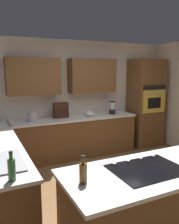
% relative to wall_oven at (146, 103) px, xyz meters
% --- Properties ---
extents(ground_plane, '(14.00, 14.00, 0.00)m').
position_rel_wall_oven_xyz_m(ground_plane, '(1.85, 1.72, -1.10)').
color(ground_plane, brown).
extents(wall_back, '(6.00, 0.44, 2.60)m').
position_rel_wall_oven_xyz_m(wall_back, '(1.92, -0.33, 0.34)').
color(wall_back, silver).
rests_on(wall_back, ground).
extents(lower_cabinets_back, '(2.80, 0.60, 0.86)m').
position_rel_wall_oven_xyz_m(lower_cabinets_back, '(1.95, -0.00, -0.67)').
color(lower_cabinets_back, brown).
rests_on(lower_cabinets_back, ground).
extents(countertop_back, '(2.84, 0.64, 0.04)m').
position_rel_wall_oven_xyz_m(countertop_back, '(1.95, -0.00, -0.22)').
color(countertop_back, silver).
rests_on(countertop_back, lower_cabinets_back).
extents(island_base, '(1.77, 0.81, 0.86)m').
position_rel_wall_oven_xyz_m(island_base, '(2.29, 2.88, -0.67)').
color(island_base, brown).
rests_on(island_base, ground).
extents(island_top, '(1.85, 0.89, 0.04)m').
position_rel_wall_oven_xyz_m(island_top, '(2.29, 2.88, -0.22)').
color(island_top, silver).
rests_on(island_top, island_base).
extents(wall_oven, '(0.80, 0.66, 2.19)m').
position_rel_wall_oven_xyz_m(wall_oven, '(0.00, 0.00, 0.00)').
color(wall_oven, brown).
rests_on(wall_oven, ground).
extents(sink_unit, '(0.46, 0.70, 0.23)m').
position_rel_wall_oven_xyz_m(sink_unit, '(3.68, 2.03, -0.18)').
color(sink_unit, '#515456').
rests_on(sink_unit, countertop_side).
extents(cooktop, '(0.76, 0.56, 0.03)m').
position_rel_wall_oven_xyz_m(cooktop, '(2.29, 2.88, -0.19)').
color(cooktop, black).
rests_on(cooktop, island_top).
extents(blender, '(0.15, 0.15, 0.31)m').
position_rel_wall_oven_xyz_m(blender, '(1.00, 0.01, -0.07)').
color(blender, black).
rests_on(blender, countertop_back).
extents(mixing_bowl, '(0.21, 0.21, 0.12)m').
position_rel_wall_oven_xyz_m(mixing_bowl, '(1.60, 0.01, -0.14)').
color(mixing_bowl, white).
rests_on(mixing_bowl, countertop_back).
extents(spice_rack, '(0.33, 0.11, 0.34)m').
position_rel_wall_oven_xyz_m(spice_rack, '(2.25, -0.08, -0.03)').
color(spice_rack, '#381E14').
rests_on(spice_rack, countertop_back).
extents(kettle, '(0.17, 0.17, 0.19)m').
position_rel_wall_oven_xyz_m(kettle, '(2.90, 0.01, -0.11)').
color(kettle, '#B7BABF').
rests_on(kettle, countertop_back).
extents(dish_soap_bottle, '(0.07, 0.07, 0.29)m').
position_rel_wall_oven_xyz_m(dish_soap_bottle, '(3.62, 2.51, -0.08)').
color(dish_soap_bottle, '#336B38').
rests_on(dish_soap_bottle, countertop_side).
extents(oil_bottle, '(0.08, 0.08, 0.27)m').
position_rel_wall_oven_xyz_m(oil_bottle, '(3.03, 2.86, -0.09)').
color(oil_bottle, brown).
rests_on(oil_bottle, island_top).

